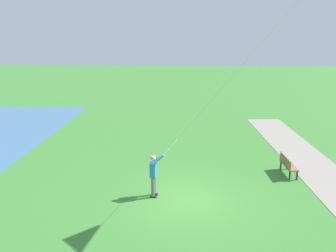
% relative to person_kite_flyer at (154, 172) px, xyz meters
% --- Properties ---
extents(ground_plane, '(120.00, 120.00, 0.00)m').
position_rel_person_kite_flyer_xyz_m(ground_plane, '(-1.26, 0.28, -1.05)').
color(ground_plane, '#3D7F33').
extents(person_kite_flyer, '(0.62, 0.52, 1.83)m').
position_rel_person_kite_flyer_xyz_m(person_kite_flyer, '(0.00, 0.00, 0.00)').
color(person_kite_flyer, '#232328').
rests_on(person_kite_flyer, ground).
extents(park_bench_near_walkway, '(0.51, 1.52, 0.88)m').
position_rel_person_kite_flyer_xyz_m(park_bench_near_walkway, '(-6.00, -2.63, -0.54)').
color(park_bench_near_walkway, olive).
rests_on(park_bench_near_walkway, ground).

